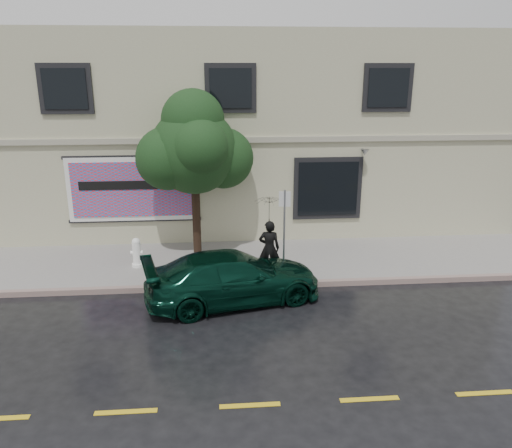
{
  "coord_description": "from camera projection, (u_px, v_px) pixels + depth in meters",
  "views": [
    {
      "loc": [
        -0.5,
        -11.06,
        5.82
      ],
      "look_at": [
        0.57,
        2.2,
        1.63
      ],
      "focal_mm": 35.0,
      "sensor_mm": 36.0,
      "label": 1
    }
  ],
  "objects": [
    {
      "name": "street_tree",
      "position": [
        194.0,
        151.0,
        14.88
      ],
      "size": [
        2.6,
        2.6,
        4.59
      ],
      "color": "#302015",
      "rests_on": "sidewalk"
    },
    {
      "name": "road_marking",
      "position": [
        250.0,
        405.0,
        8.97
      ],
      "size": [
        19.0,
        0.12,
        0.01
      ],
      "primitive_type": "cube",
      "color": "gold",
      "rests_on": "ground"
    },
    {
      "name": "sign_pole",
      "position": [
        284.0,
        227.0,
        13.51
      ],
      "size": [
        0.32,
        0.07,
        2.56
      ],
      "rotation": [
        0.0,
        0.0,
        -0.14
      ],
      "color": "gray",
      "rests_on": "sidewalk"
    },
    {
      "name": "sidewalk",
      "position": [
        235.0,
        262.0,
        15.37
      ],
      "size": [
        20.0,
        3.5,
        0.15
      ],
      "primitive_type": "cube",
      "color": "gray",
      "rests_on": "ground"
    },
    {
      "name": "car",
      "position": [
        233.0,
        278.0,
        12.81
      ],
      "size": [
        4.86,
        2.99,
        1.32
      ],
      "primitive_type": "imported",
      "rotation": [
        0.0,
        0.0,
        1.81
      ],
      "color": "black",
      "rests_on": "ground"
    },
    {
      "name": "curb",
      "position": [
        237.0,
        286.0,
        13.71
      ],
      "size": [
        20.0,
        0.18,
        0.16
      ],
      "primitive_type": "cube",
      "color": "slate",
      "rests_on": "ground"
    },
    {
      "name": "billboard",
      "position": [
        133.0,
        189.0,
        16.12
      ],
      "size": [
        4.3,
        0.16,
        2.2
      ],
      "color": "white",
      "rests_on": "ground"
    },
    {
      "name": "building",
      "position": [
        228.0,
        128.0,
        19.81
      ],
      "size": [
        20.0,
        8.12,
        7.0
      ],
      "color": "#B7B693",
      "rests_on": "ground"
    },
    {
      "name": "ground",
      "position": [
        240.0,
        314.0,
        12.3
      ],
      "size": [
        90.0,
        90.0,
        0.0
      ],
      "primitive_type": "plane",
      "color": "black",
      "rests_on": "ground"
    },
    {
      "name": "fire_hydrant",
      "position": [
        137.0,
        253.0,
        14.76
      ],
      "size": [
        0.36,
        0.34,
        0.88
      ],
      "rotation": [
        0.0,
        0.0,
        -0.35
      ],
      "color": "white",
      "rests_on": "sidewalk"
    },
    {
      "name": "umbrella",
      "position": [
        270.0,
        210.0,
        13.68
      ],
      "size": [
        1.06,
        1.06,
        0.64
      ],
      "primitive_type": "imported",
      "rotation": [
        0.0,
        0.0,
        0.26
      ],
      "color": "black",
      "rests_on": "pedestrian"
    },
    {
      "name": "pedestrian",
      "position": [
        269.0,
        248.0,
        14.02
      ],
      "size": [
        0.64,
        0.47,
        1.62
      ],
      "primitive_type": "imported",
      "rotation": [
        0.0,
        0.0,
        3.0
      ],
      "color": "black",
      "rests_on": "sidewalk"
    }
  ]
}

